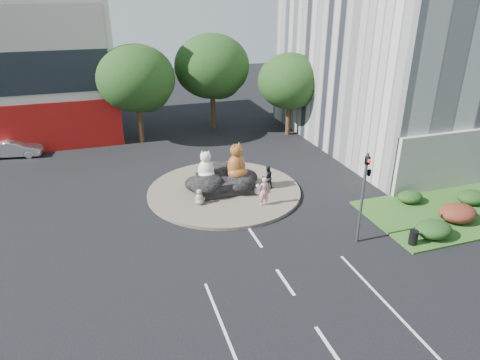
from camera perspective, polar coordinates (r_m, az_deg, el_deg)
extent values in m
plane|color=black|center=(20.16, 6.05, -13.38)|extent=(120.00, 120.00, 0.00)
cylinder|color=brown|center=(28.17, -2.13, -1.43)|extent=(10.00, 10.00, 0.20)
cube|color=#2C551C|center=(28.48, 26.18, -3.88)|extent=(10.00, 6.00, 0.12)
cylinder|color=#382314|center=(38.03, -13.16, 7.63)|extent=(0.44, 0.44, 3.74)
ellipsoid|color=#103313|center=(37.20, -13.70, 13.03)|extent=(6.46, 6.46, 5.49)
sphere|color=#103313|center=(37.92, -12.42, 12.03)|extent=(4.25, 4.25, 4.25)
sphere|color=#103313|center=(36.97, -14.66, 11.92)|extent=(3.74, 3.74, 3.74)
cylinder|color=#382314|center=(41.03, -3.62, 9.56)|extent=(0.44, 0.44, 3.96)
ellipsoid|color=#103313|center=(40.24, -3.77, 14.90)|extent=(6.84, 6.84, 5.81)
sphere|color=#103313|center=(41.07, -2.80, 13.83)|extent=(4.50, 4.50, 4.50)
sphere|color=#103313|center=(39.89, -4.63, 13.87)|extent=(3.96, 3.96, 3.96)
cylinder|color=#382314|center=(39.42, 6.47, 8.35)|extent=(0.44, 0.44, 3.30)
ellipsoid|color=#103313|center=(38.68, 6.69, 12.95)|extent=(5.70, 5.70, 4.84)
sphere|color=#103313|center=(39.60, 7.41, 12.07)|extent=(3.75, 3.75, 3.75)
sphere|color=#103313|center=(38.23, 5.87, 12.05)|extent=(3.30, 3.30, 3.30)
ellipsoid|color=#103313|center=(25.07, 24.42, -6.00)|extent=(2.00, 1.60, 0.90)
ellipsoid|color=#481A13|center=(27.30, 27.02, -3.93)|extent=(2.20, 1.76, 0.99)
ellipsoid|color=#103313|center=(29.96, 28.49, -2.02)|extent=(1.80, 1.44, 0.81)
ellipsoid|color=#103313|center=(28.51, 21.74, -2.09)|extent=(1.60, 1.28, 0.72)
cylinder|color=#595B60|center=(22.54, 15.97, -2.48)|extent=(0.14, 0.14, 5.00)
imported|color=black|center=(21.86, 16.47, 1.51)|extent=(0.21, 0.26, 1.30)
imported|color=black|center=(22.04, 16.84, 1.09)|extent=(0.26, 1.24, 0.50)
sphere|color=red|center=(21.56, 16.87, 2.44)|extent=(0.18, 0.18, 0.18)
cylinder|color=#595B60|center=(31.14, 22.70, 6.88)|extent=(0.18, 0.18, 8.00)
cylinder|color=#595B60|center=(29.68, 22.43, 14.15)|extent=(2.00, 0.12, 0.12)
cube|color=silver|center=(29.07, 20.83, 14.01)|extent=(0.50, 0.22, 0.12)
imported|color=#D68A8F|center=(25.78, 3.20, -1.51)|extent=(0.68, 0.46, 1.82)
imported|color=black|center=(28.01, 3.67, 0.39)|extent=(0.82, 0.67, 1.59)
imported|color=#B4B5BC|center=(38.46, -27.82, 3.74)|extent=(4.27, 2.10, 1.35)
cylinder|color=black|center=(24.00, 22.12, -7.12)|extent=(0.47, 0.47, 0.77)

